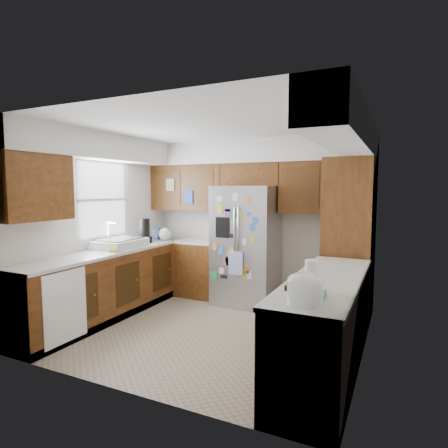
% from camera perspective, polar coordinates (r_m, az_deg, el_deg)
% --- Properties ---
extents(floor, '(3.60, 3.60, 0.00)m').
position_cam_1_polar(floor, '(4.88, -2.16, -15.75)').
color(floor, tan).
rests_on(floor, ground).
extents(room_shell, '(3.64, 3.24, 2.52)m').
position_cam_1_polar(room_shell, '(4.92, -1.36, 6.12)').
color(room_shell, white).
rests_on(room_shell, ground).
extents(left_counter_run, '(1.36, 3.20, 0.92)m').
position_cam_1_polar(left_counter_run, '(5.50, -14.86, -8.78)').
color(left_counter_run, '#3F210C').
rests_on(left_counter_run, ground).
extents(right_counter_run, '(0.63, 2.25, 0.92)m').
position_cam_1_polar(right_counter_run, '(3.85, 15.20, -15.17)').
color(right_counter_run, '#3F210C').
rests_on(right_counter_run, ground).
extents(pantry, '(0.60, 0.90, 2.15)m').
position_cam_1_polar(pantry, '(5.26, 18.54, -2.36)').
color(pantry, '#3F210C').
rests_on(pantry, ground).
extents(fridge, '(0.90, 0.79, 1.80)m').
position_cam_1_polar(fridge, '(5.71, 3.42, -3.27)').
color(fridge, '#AAAAB0').
rests_on(fridge, ground).
extents(bridge_cabinet, '(0.96, 0.34, 0.35)m').
position_cam_1_polar(bridge_cabinet, '(5.86, 4.31, 7.49)').
color(bridge_cabinet, '#3F210C').
rests_on(bridge_cabinet, fridge).
extents(fridge_top_items, '(0.59, 0.36, 0.31)m').
position_cam_1_polar(fridge_top_items, '(5.90, 3.12, 10.52)').
color(fridge_top_items, '#1122BB').
rests_on(fridge_top_items, bridge_cabinet).
extents(sink_assembly, '(0.52, 0.73, 0.37)m').
position_cam_1_polar(sink_assembly, '(5.54, -15.62, -2.82)').
color(sink_assembly, white).
rests_on(sink_assembly, left_counter_run).
extents(left_counter_clutter, '(0.40, 0.87, 0.38)m').
position_cam_1_polar(left_counter_clutter, '(6.09, -10.68, -1.38)').
color(left_counter_clutter, black).
rests_on(left_counter_clutter, left_counter_run).
extents(rice_cooker, '(0.27, 0.26, 0.23)m').
position_cam_1_polar(rice_cooker, '(2.83, 12.25, -9.46)').
color(rice_cooker, white).
rests_on(rice_cooker, right_counter_run).
extents(paper_towel, '(0.11, 0.11, 0.25)m').
position_cam_1_polar(paper_towel, '(3.21, 13.23, -7.57)').
color(paper_towel, white).
rests_on(paper_towel, right_counter_run).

